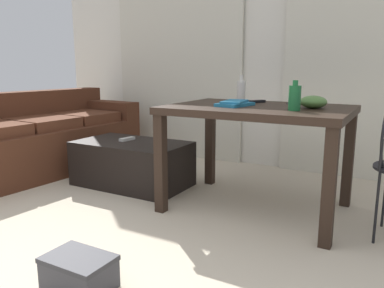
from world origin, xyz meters
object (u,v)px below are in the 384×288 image
object	(u,v)px
craft_table	(258,120)
bottle_far	(241,90)
tv_remote_on_table	(256,101)
bottle_near	(295,98)
book_stack	(235,103)
shoebox	(79,272)
scissors	(292,103)
couch	(38,140)
coffee_table	(132,163)
bowl	(313,102)
tv_remote_primary	(127,139)

from	to	relation	value
craft_table	bottle_far	size ratio (longest dim) A/B	5.99
tv_remote_on_table	bottle_near	bearing A→B (deg)	-13.03
book_stack	shoebox	world-z (taller)	book_stack
scissors	couch	bearing A→B (deg)	-171.39
coffee_table	scissors	world-z (taller)	scissors
scissors	shoebox	bearing A→B (deg)	-106.64
scissors	bottle_near	bearing A→B (deg)	-73.24
coffee_table	scissors	distance (m)	1.44
couch	bottle_near	xyz separation A→B (m)	(2.53, -0.10, 0.52)
bottle_far	shoebox	world-z (taller)	bottle_far
bottle_far	tv_remote_on_table	distance (m)	0.19
scissors	coffee_table	bearing A→B (deg)	-167.60
tv_remote_on_table	shoebox	size ratio (longest dim) A/B	0.45
bottle_near	bottle_far	xyz separation A→B (m)	(-0.55, 0.47, 0.00)
coffee_table	bottle_far	distance (m)	1.13
couch	coffee_table	size ratio (longest dim) A/B	2.12
couch	shoebox	xyz separation A→B (m)	(1.88, -1.33, -0.24)
bowl	bottle_far	bearing A→B (deg)	155.89
book_stack	bottle_near	bearing A→B (deg)	-11.19
book_stack	tv_remote_on_table	bearing A→B (deg)	81.29
shoebox	couch	bearing A→B (deg)	144.82
bowl	scissors	size ratio (longest dim) A/B	1.59
bottle_near	shoebox	xyz separation A→B (m)	(-0.64, -1.23, -0.75)
bottle_far	tv_remote_on_table	world-z (taller)	bottle_far
couch	scissors	bearing A→B (deg)	8.61
scissors	tv_remote_primary	bearing A→B (deg)	-169.79
book_stack	scissors	xyz separation A→B (m)	(0.30, 0.37, -0.02)
bottle_far	tv_remote_on_table	size ratio (longest dim) A/B	1.44
bowl	shoebox	distance (m)	1.75
bottle_near	coffee_table	bearing A→B (deg)	173.00
couch	scissors	distance (m)	2.46
craft_table	bottle_near	world-z (taller)	bottle_near
bowl	shoebox	xyz separation A→B (m)	(-0.72, -1.43, -0.71)
craft_table	shoebox	world-z (taller)	craft_table
couch	bowl	size ratio (longest dim) A/B	11.64
book_stack	shoebox	bearing A→B (deg)	-98.88
bowl	scissors	world-z (taller)	bowl
coffee_table	tv_remote_primary	world-z (taller)	tv_remote_primary
craft_table	shoebox	xyz separation A→B (m)	(-0.35, -1.39, -0.57)
coffee_table	book_stack	distance (m)	1.15
bottle_near	book_stack	bearing A→B (deg)	168.81
tv_remote_on_table	scissors	distance (m)	0.26
coffee_table	book_stack	xyz separation A→B (m)	(0.99, -0.09, 0.58)
bottle_near	scissors	size ratio (longest dim) A/B	1.70
bowl	shoebox	size ratio (longest dim) A/B	0.55
craft_table	bowl	bearing A→B (deg)	6.02
tv_remote_primary	tv_remote_on_table	bearing A→B (deg)	15.32
bowl	shoebox	bearing A→B (deg)	-116.66
craft_table	tv_remote_primary	bearing A→B (deg)	177.42
coffee_table	bowl	size ratio (longest dim) A/B	5.49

